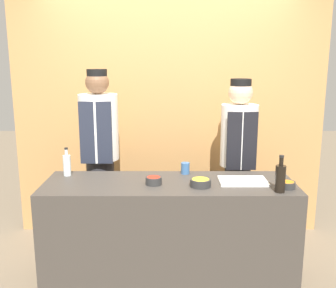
{
  "coord_description": "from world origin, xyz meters",
  "views": [
    {
      "loc": [
        -0.01,
        -2.94,
        1.83
      ],
      "look_at": [
        0.0,
        0.13,
        1.16
      ],
      "focal_mm": 42.0,
      "sensor_mm": 36.0,
      "label": 1
    }
  ],
  "objects_px": {
    "sauce_bowl_yellow": "(199,182)",
    "cutting_board": "(242,181)",
    "bottle_soy": "(279,178)",
    "sauce_bowl_orange": "(286,184)",
    "sauce_bowl_red": "(153,180)",
    "cup_blue": "(184,168)",
    "chef_left": "(99,155)",
    "chef_right": "(237,159)",
    "bottle_clear": "(66,165)"
  },
  "relations": [
    {
      "from": "sauce_bowl_yellow",
      "to": "cutting_board",
      "type": "relative_size",
      "value": 0.43
    },
    {
      "from": "bottle_soy",
      "to": "sauce_bowl_orange",
      "type": "bearing_deg",
      "value": 47.57
    },
    {
      "from": "sauce_bowl_red",
      "to": "cup_blue",
      "type": "xyz_separation_m",
      "value": [
        0.26,
        0.29,
        0.01
      ]
    },
    {
      "from": "sauce_bowl_yellow",
      "to": "chef_left",
      "type": "relative_size",
      "value": 0.09
    },
    {
      "from": "sauce_bowl_orange",
      "to": "sauce_bowl_red",
      "type": "xyz_separation_m",
      "value": [
        -1.0,
        0.09,
        0.0
      ]
    },
    {
      "from": "sauce_bowl_yellow",
      "to": "sauce_bowl_orange",
      "type": "distance_m",
      "value": 0.64
    },
    {
      "from": "cutting_board",
      "to": "chef_right",
      "type": "relative_size",
      "value": 0.22
    },
    {
      "from": "sauce_bowl_orange",
      "to": "sauce_bowl_red",
      "type": "bearing_deg",
      "value": 174.9
    },
    {
      "from": "cup_blue",
      "to": "chef_left",
      "type": "distance_m",
      "value": 0.88
    },
    {
      "from": "sauce_bowl_yellow",
      "to": "chef_right",
      "type": "xyz_separation_m",
      "value": [
        0.41,
        0.73,
        -0.01
      ]
    },
    {
      "from": "sauce_bowl_yellow",
      "to": "chef_right",
      "type": "bearing_deg",
      "value": 60.57
    },
    {
      "from": "sauce_bowl_red",
      "to": "cutting_board",
      "type": "relative_size",
      "value": 0.34
    },
    {
      "from": "sauce_bowl_orange",
      "to": "bottle_clear",
      "type": "height_order",
      "value": "bottle_clear"
    },
    {
      "from": "bottle_soy",
      "to": "chef_right",
      "type": "distance_m",
      "value": 0.87
    },
    {
      "from": "sauce_bowl_red",
      "to": "bottle_clear",
      "type": "relative_size",
      "value": 0.53
    },
    {
      "from": "sauce_bowl_yellow",
      "to": "sauce_bowl_red",
      "type": "height_order",
      "value": "sauce_bowl_red"
    },
    {
      "from": "cutting_board",
      "to": "bottle_soy",
      "type": "xyz_separation_m",
      "value": [
        0.22,
        -0.23,
        0.1
      ]
    },
    {
      "from": "bottle_clear",
      "to": "cup_blue",
      "type": "relative_size",
      "value": 2.5
    },
    {
      "from": "sauce_bowl_red",
      "to": "chef_left",
      "type": "height_order",
      "value": "chef_left"
    },
    {
      "from": "chef_left",
      "to": "bottle_soy",
      "type": "bearing_deg",
      "value": -30.51
    },
    {
      "from": "bottle_soy",
      "to": "chef_left",
      "type": "xyz_separation_m",
      "value": [
        -1.45,
        0.85,
        -0.04
      ]
    },
    {
      "from": "sauce_bowl_yellow",
      "to": "cup_blue",
      "type": "xyz_separation_m",
      "value": [
        -0.1,
        0.34,
        0.01
      ]
    },
    {
      "from": "cutting_board",
      "to": "chef_left",
      "type": "height_order",
      "value": "chef_left"
    },
    {
      "from": "sauce_bowl_yellow",
      "to": "cup_blue",
      "type": "relative_size",
      "value": 1.69
    },
    {
      "from": "cutting_board",
      "to": "cup_blue",
      "type": "distance_m",
      "value": 0.5
    },
    {
      "from": "sauce_bowl_yellow",
      "to": "chef_left",
      "type": "distance_m",
      "value": 1.15
    },
    {
      "from": "sauce_bowl_orange",
      "to": "chef_left",
      "type": "bearing_deg",
      "value": 153.25
    },
    {
      "from": "bottle_clear",
      "to": "chef_right",
      "type": "relative_size",
      "value": 0.14
    },
    {
      "from": "cup_blue",
      "to": "chef_right",
      "type": "relative_size",
      "value": 0.06
    },
    {
      "from": "sauce_bowl_yellow",
      "to": "chef_left",
      "type": "bearing_deg",
      "value": 140.47
    },
    {
      "from": "cutting_board",
      "to": "chef_right",
      "type": "bearing_deg",
      "value": 83.51
    },
    {
      "from": "bottle_clear",
      "to": "chef_right",
      "type": "xyz_separation_m",
      "value": [
        1.49,
        0.44,
        -0.07
      ]
    },
    {
      "from": "sauce_bowl_red",
      "to": "bottle_soy",
      "type": "height_order",
      "value": "bottle_soy"
    },
    {
      "from": "chef_left",
      "to": "chef_right",
      "type": "xyz_separation_m",
      "value": [
        1.3,
        0.0,
        -0.04
      ]
    },
    {
      "from": "chef_left",
      "to": "sauce_bowl_yellow",
      "type": "bearing_deg",
      "value": -39.53
    },
    {
      "from": "sauce_bowl_orange",
      "to": "chef_right",
      "type": "distance_m",
      "value": 0.8
    },
    {
      "from": "sauce_bowl_red",
      "to": "cup_blue",
      "type": "height_order",
      "value": "cup_blue"
    },
    {
      "from": "cutting_board",
      "to": "cup_blue",
      "type": "relative_size",
      "value": 3.92
    },
    {
      "from": "bottle_clear",
      "to": "cup_blue",
      "type": "height_order",
      "value": "bottle_clear"
    },
    {
      "from": "cutting_board",
      "to": "chef_left",
      "type": "bearing_deg",
      "value": 152.81
    },
    {
      "from": "bottle_clear",
      "to": "bottle_soy",
      "type": "relative_size",
      "value": 0.86
    },
    {
      "from": "cutting_board",
      "to": "sauce_bowl_yellow",
      "type": "bearing_deg",
      "value": -163.5
    },
    {
      "from": "cup_blue",
      "to": "chef_right",
      "type": "height_order",
      "value": "chef_right"
    },
    {
      "from": "sauce_bowl_red",
      "to": "cutting_board",
      "type": "distance_m",
      "value": 0.7
    },
    {
      "from": "chef_left",
      "to": "sauce_bowl_red",
      "type": "bearing_deg",
      "value": -52.17
    },
    {
      "from": "sauce_bowl_red",
      "to": "bottle_soy",
      "type": "xyz_separation_m",
      "value": [
        0.92,
        -0.17,
        0.07
      ]
    },
    {
      "from": "sauce_bowl_yellow",
      "to": "bottle_soy",
      "type": "relative_size",
      "value": 0.58
    },
    {
      "from": "sauce_bowl_yellow",
      "to": "sauce_bowl_orange",
      "type": "xyz_separation_m",
      "value": [
        0.64,
        -0.04,
        -0.0
      ]
    },
    {
      "from": "sauce_bowl_orange",
      "to": "bottle_clear",
      "type": "distance_m",
      "value": 1.75
    },
    {
      "from": "sauce_bowl_red",
      "to": "chef_right",
      "type": "bearing_deg",
      "value": 41.56
    }
  ]
}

